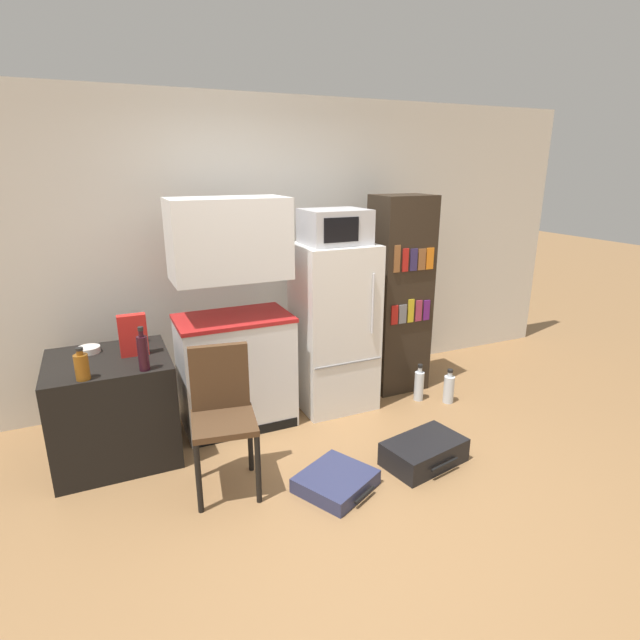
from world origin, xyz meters
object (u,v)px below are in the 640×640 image
object	(u,v)px
water_bottle_middle	(419,385)
water_bottle_front	(449,388)
bookshelf	(399,295)
bottle_wine_dark	(143,352)
bowl	(89,350)
bottle_clear_short	(137,332)
microwave	(335,227)
kitchen_hutch	(234,326)
cereal_box	(133,335)
suitcase_large_flat	(424,452)
refrigerator	(334,327)
bottle_amber_beer	(82,366)
suitcase_small_flat	(336,481)
side_table	(113,408)
chair	(222,405)

from	to	relation	value
water_bottle_middle	water_bottle_front	bearing A→B (deg)	-35.17
bookshelf	water_bottle_middle	bearing A→B (deg)	-85.61
bottle_wine_dark	bowl	world-z (taller)	bottle_wine_dark
bottle_clear_short	water_bottle_front	xyz separation A→B (m)	(2.54, -0.57, -0.71)
bottle_clear_short	water_bottle_front	size ratio (longest dim) A/B	0.63
water_bottle_front	microwave	bearing A→B (deg)	156.42
kitchen_hutch	water_bottle_front	distance (m)	2.01
bookshelf	water_bottle_front	xyz separation A→B (m)	(0.24, -0.51, -0.77)
kitchen_hutch	bowl	bearing A→B (deg)	176.19
water_bottle_front	cereal_box	bearing A→B (deg)	173.20
cereal_box	suitcase_large_flat	size ratio (longest dim) A/B	0.48
refrigerator	suitcase_large_flat	world-z (taller)	refrigerator
bottle_amber_beer	bookshelf	bearing A→B (deg)	10.82
kitchen_hutch	suitcase_large_flat	size ratio (longest dim) A/B	2.91
bowl	suitcase_small_flat	bearing A→B (deg)	-40.96
kitchen_hutch	water_bottle_front	size ratio (longest dim) A/B	5.74
side_table	bottle_wine_dark	size ratio (longest dim) A/B	2.76
kitchen_hutch	cereal_box	size ratio (longest dim) A/B	6.11
bottle_clear_short	refrigerator	bearing A→B (deg)	-5.56
bookshelf	bowl	bearing A→B (deg)	-179.88
bottle_clear_short	suitcase_large_flat	xyz separation A→B (m)	(1.76, -1.28, -0.76)
bottle_wine_dark	water_bottle_middle	size ratio (longest dim) A/B	0.86
bottle_amber_beer	suitcase_large_flat	size ratio (longest dim) A/B	0.34
cereal_box	suitcase_small_flat	size ratio (longest dim) A/B	0.50
water_bottle_middle	side_table	bearing A→B (deg)	176.34
suitcase_small_flat	cereal_box	bearing A→B (deg)	109.82
side_table	bottle_wine_dark	xyz separation A→B (m)	(0.22, -0.32, 0.51)
suitcase_large_flat	water_bottle_middle	size ratio (longest dim) A/B	1.82
kitchen_hutch	suitcase_small_flat	bearing A→B (deg)	-73.08
suitcase_large_flat	water_bottle_middle	distance (m)	1.03
water_bottle_front	water_bottle_middle	size ratio (longest dim) A/B	0.92
side_table	bottle_amber_beer	distance (m)	0.59
microwave	water_bottle_middle	xyz separation A→B (m)	(0.74, -0.26, -1.43)
cereal_box	water_bottle_front	world-z (taller)	cereal_box
suitcase_small_flat	suitcase_large_flat	bearing A→B (deg)	-26.81
refrigerator	cereal_box	bearing A→B (deg)	-176.15
bottle_wine_dark	kitchen_hutch	bearing A→B (deg)	31.25
kitchen_hutch	microwave	xyz separation A→B (m)	(0.88, -0.01, 0.74)
side_table	kitchen_hutch	distance (m)	1.06
side_table	bottle_clear_short	size ratio (longest dim) A/B	4.11
kitchen_hutch	bowl	distance (m)	1.06
suitcase_large_flat	water_bottle_middle	bearing A→B (deg)	46.09
bookshelf	bottle_clear_short	distance (m)	2.30
bottle_amber_beer	chair	size ratio (longest dim) A/B	0.22
bowl	suitcase_small_flat	size ratio (longest dim) A/B	0.26
bottle_wine_dark	water_bottle_front	xyz separation A→B (m)	(2.55, 0.01, -0.75)
refrigerator	suitcase_large_flat	distance (m)	1.31
side_table	cereal_box	distance (m)	0.56
kitchen_hutch	suitcase_small_flat	distance (m)	1.44
microwave	side_table	bearing A→B (deg)	-176.84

